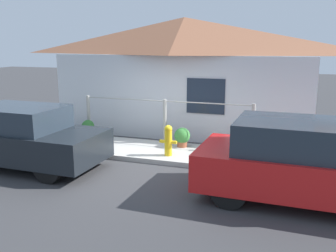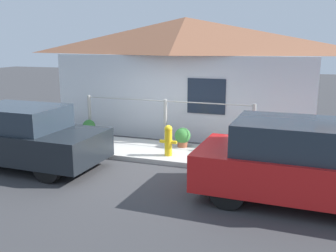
{
  "view_description": "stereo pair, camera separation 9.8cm",
  "coord_description": "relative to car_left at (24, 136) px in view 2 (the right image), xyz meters",
  "views": [
    {
      "loc": [
        3.36,
        -8.0,
        2.85
      ],
      "look_at": [
        0.53,
        0.3,
        0.9
      ],
      "focal_mm": 40.0,
      "sensor_mm": 36.0,
      "label": 1
    },
    {
      "loc": [
        3.45,
        -7.97,
        2.85
      ],
      "look_at": [
        0.53,
        0.3,
        0.9
      ],
      "focal_mm": 40.0,
      "sensor_mm": 36.0,
      "label": 2
    }
  ],
  "objects": [
    {
      "name": "car_left",
      "position": [
        0.0,
        0.0,
        0.0
      ],
      "size": [
        3.79,
        1.73,
        1.43
      ],
      "rotation": [
        0.0,
        0.0,
        -0.02
      ],
      "color": "black",
      "rests_on": "ground_plane"
    },
    {
      "name": "car_right",
      "position": [
        6.08,
        0.0,
        0.03
      ],
      "size": [
        3.76,
        1.88,
        1.5
      ],
      "rotation": [
        0.0,
        0.0,
        -0.02
      ],
      "color": "red",
      "rests_on": "ground_plane"
    },
    {
      "name": "potted_plant_near_hydrant",
      "position": [
        3.14,
        2.42,
        -0.32
      ],
      "size": [
        0.43,
        0.43,
        0.52
      ],
      "color": "#9E5638",
      "rests_on": "sidewalk"
    },
    {
      "name": "fire_hydrant",
      "position": [
        3.05,
        1.55,
        -0.19
      ],
      "size": [
        0.44,
        0.19,
        0.77
      ],
      "color": "yellow",
      "rests_on": "sidewalk"
    },
    {
      "name": "potted_plant_by_fence",
      "position": [
        0.24,
        2.48,
        -0.31
      ],
      "size": [
        0.37,
        0.37,
        0.53
      ],
      "color": "slate",
      "rests_on": "sidewalk"
    },
    {
      "name": "fence",
      "position": [
        2.56,
        2.67,
        0.08
      ],
      "size": [
        4.9,
        0.1,
        1.23
      ],
      "color": "#999993",
      "rests_on": "sidewalk"
    },
    {
      "name": "ground_plane",
      "position": [
        2.56,
        1.1,
        -0.71
      ],
      "size": [
        60.0,
        60.0,
        0.0
      ],
      "primitive_type": "plane",
      "color": "#38383A"
    },
    {
      "name": "sidewalk",
      "position": [
        2.56,
        1.96,
        -0.65
      ],
      "size": [
        24.0,
        1.72,
        0.12
      ],
      "color": "#B2AFA8",
      "rests_on": "ground_plane"
    },
    {
      "name": "house",
      "position": [
        2.56,
        4.38,
        2.16
      ],
      "size": [
        8.22,
        2.23,
        3.62
      ],
      "color": "silver",
      "rests_on": "ground_plane"
    }
  ]
}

